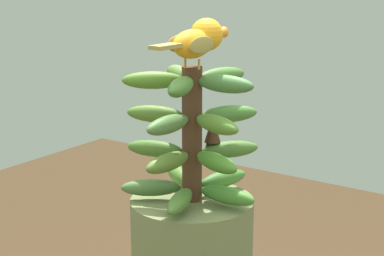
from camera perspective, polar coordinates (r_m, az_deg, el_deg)
banana_bunch at (r=1.35m, az=0.07°, el=-0.61°), size 0.31×0.31×0.29m
perched_bird at (r=1.30m, az=0.60°, el=7.97°), size 0.07×0.23×0.10m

